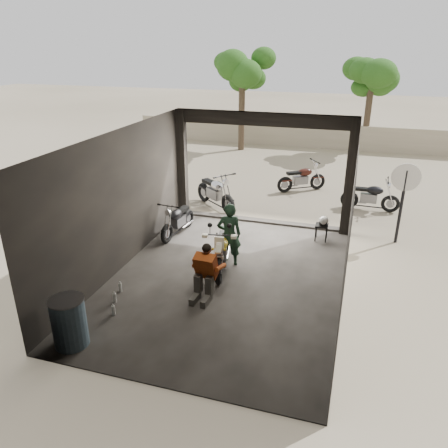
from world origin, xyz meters
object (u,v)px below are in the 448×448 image
Objects in this scene: rider at (229,235)px; stool at (322,227)px; mechanic at (204,274)px; sign_post at (404,191)px; outside_bike_a at (215,190)px; helmet at (324,221)px; main_bike at (222,248)px; outside_bike_b at (302,176)px; oil_drum at (69,323)px; left_bike at (178,218)px; outside_bike_c at (371,194)px.

stool is (1.96, 2.05, -0.40)m from rider.
sign_post is at bearing 48.66° from mechanic.
sign_post is (5.39, -1.11, 0.82)m from outside_bike_a.
mechanic is at bearing -128.36° from helmet.
rider reaches higher than mechanic.
main_bike is 3.10m from stool.
outside_bike_a is 5.57m from sign_post.
outside_bike_b reaches higher than oil_drum.
left_bike is 2.35m from outside_bike_a.
mechanic reaches higher than helmet.
main_bike is at bearing 63.54° from oil_drum.
outside_bike_b is (0.97, 6.41, -0.02)m from main_bike.
outside_bike_a reaches higher than stool.
outside_bike_a is at bearing 106.84° from outside_bike_c.
helmet reaches higher than stool.
helmet is (3.84, 0.76, 0.07)m from left_bike.
helmet is 2.12m from sign_post.
outside_bike_a is 4.87m from outside_bike_c.
helmet is at bearing 63.03° from mechanic.
oil_drum is 8.44m from sign_post.
rider is (1.52, -3.62, 0.17)m from outside_bike_a.
outside_bike_c is 3.03m from helmet.
left_bike is 0.69× the size of sign_post.
sign_post is at bearing -173.89° from outside_bike_b.
sign_post is at bearing 18.73° from left_bike.
outside_bike_b is at bearing 67.45° from left_bike.
rider reaches higher than outside_bike_a.
left_bike reaches higher than oil_drum.
rider is at bearing -142.82° from helmet.
rider is at bearing -151.58° from sign_post.
outside_bike_c is at bearing -152.79° from outside_bike_b.
left_bike is 3.26× the size of stool.
rider is 1.37× the size of mechanic.
outside_bike_b is 0.74× the size of sign_post.
outside_bike_b is at bearing 70.07° from main_bike.
outside_bike_b is (2.39, 2.53, -0.07)m from outside_bike_a.
outside_bike_b is (2.72, 4.85, 0.04)m from left_bike.
mechanic reaches higher than main_bike.
main_bike is at bearing -140.72° from helmet.
rider is 2.87m from helmet.
mechanic is 1.24× the size of oil_drum.
rider is at bearing -133.73° from stool.
left_bike is at bearing -168.73° from stool.
stool is at bearing -75.03° from outside_bike_a.
outside_bike_a reaches higher than outside_bike_b.
main_bike is 6.07m from outside_bike_c.
oil_drum is (-2.67, -9.81, -0.08)m from outside_bike_b.
helmet is at bearing -157.28° from rider.
rider is (-3.19, -4.84, 0.25)m from outside_bike_c.
outside_bike_c is 0.72× the size of sign_post.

